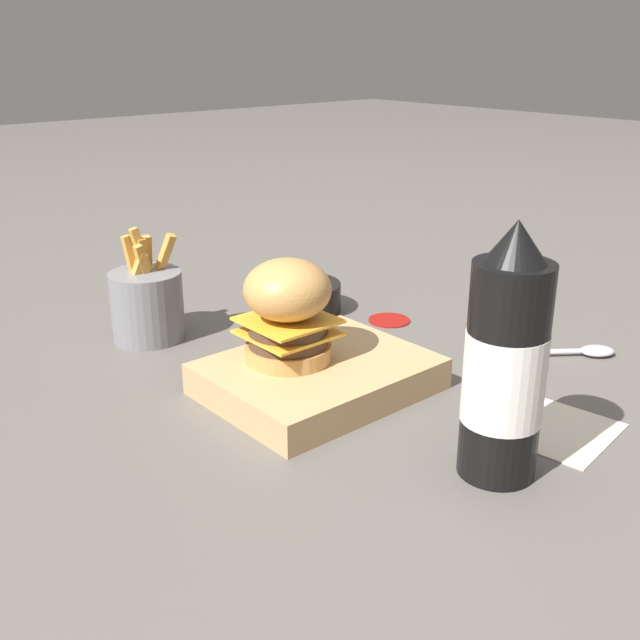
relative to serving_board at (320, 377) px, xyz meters
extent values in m
plane|color=#5B5651|center=(0.05, 0.00, -0.02)|extent=(6.00, 6.00, 0.00)
cube|color=tan|center=(0.00, 0.00, 0.00)|extent=(0.24, 0.19, 0.04)
cylinder|color=tan|center=(-0.02, 0.03, 0.03)|extent=(0.10, 0.10, 0.02)
cylinder|color=#4C3323|center=(-0.02, 0.03, 0.04)|extent=(0.09, 0.09, 0.01)
cube|color=gold|center=(-0.02, 0.03, 0.05)|extent=(0.09, 0.09, 0.00)
cylinder|color=#4C3323|center=(-0.02, 0.03, 0.06)|extent=(0.09, 0.09, 0.01)
cube|color=gold|center=(-0.02, 0.03, 0.06)|extent=(0.09, 0.09, 0.00)
ellipsoid|color=tan|center=(-0.02, 0.03, 0.10)|extent=(0.10, 0.10, 0.07)
cylinder|color=black|center=(0.01, -0.23, 0.08)|extent=(0.07, 0.07, 0.20)
cylinder|color=white|center=(0.01, -0.23, 0.08)|extent=(0.07, 0.07, 0.08)
cone|color=black|center=(0.01, -0.23, 0.20)|extent=(0.05, 0.05, 0.04)
cylinder|color=slate|center=(-0.06, 0.27, 0.03)|extent=(0.09, 0.09, 0.09)
cube|color=gold|center=(-0.08, 0.27, 0.07)|extent=(0.03, 0.02, 0.07)
cube|color=gold|center=(-0.07, 0.29, 0.08)|extent=(0.02, 0.02, 0.08)
cube|color=gold|center=(-0.04, 0.27, 0.08)|extent=(0.03, 0.04, 0.08)
cube|color=gold|center=(-0.06, 0.27, 0.08)|extent=(0.03, 0.02, 0.09)
cube|color=gold|center=(-0.06, 0.28, 0.08)|extent=(0.01, 0.02, 0.08)
cube|color=gold|center=(-0.05, 0.29, 0.08)|extent=(0.01, 0.02, 0.08)
cube|color=gold|center=(-0.06, 0.27, 0.07)|extent=(0.03, 0.02, 0.08)
cylinder|color=black|center=(0.15, 0.22, 0.00)|extent=(0.11, 0.11, 0.04)
cylinder|color=#669356|center=(0.15, 0.22, 0.02)|extent=(0.09, 0.09, 0.01)
cylinder|color=silver|center=(0.26, -0.10, -0.01)|extent=(0.11, 0.09, 0.01)
ellipsoid|color=silver|center=(0.33, -0.15, -0.01)|extent=(0.05, 0.05, 0.01)
cylinder|color=#9E140F|center=(0.22, 0.11, -0.02)|extent=(0.06, 0.06, 0.00)
cube|color=beige|center=(0.12, -0.22, -0.02)|extent=(0.13, 0.13, 0.00)
camera|label=1|loc=(-0.49, -0.57, 0.35)|focal=42.00mm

